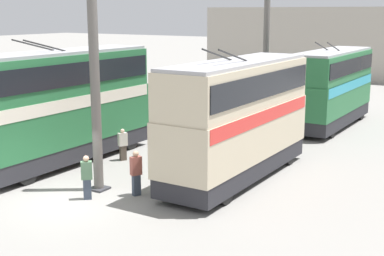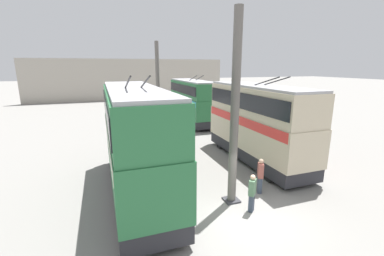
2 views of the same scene
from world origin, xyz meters
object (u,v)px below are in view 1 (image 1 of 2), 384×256
(person_by_left_row, at_px, (136,172))
(oil_drum, at_px, (194,127))
(person_aisle_midway, at_px, (187,130))
(bus_left_near, at_px, (238,113))
(person_aisle_foreground, at_px, (87,176))
(bus_left_far, at_px, (332,84))
(bus_right_mid, at_px, (63,100))
(person_by_right_row, at_px, (123,144))

(person_by_left_row, bearing_deg, oil_drum, -45.53)
(person_aisle_midway, bearing_deg, oil_drum, -72.71)
(bus_left_near, bearing_deg, person_aisle_foreground, 145.69)
(person_by_left_row, distance_m, person_aisle_foreground, 1.87)
(bus_left_far, bearing_deg, person_aisle_midway, 150.49)
(bus_right_mid, distance_m, person_by_left_row, 6.38)
(bus_right_mid, height_order, person_aisle_foreground, bus_right_mid)
(person_aisle_foreground, xyz_separation_m, oil_drum, (11.30, 2.24, -0.44))
(bus_left_near, bearing_deg, person_aisle_midway, 52.37)
(bus_left_near, height_order, person_aisle_midway, bus_left_near)
(bus_right_mid, bearing_deg, oil_drum, -15.16)
(bus_left_far, distance_m, bus_right_mid, 16.60)
(bus_right_mid, bearing_deg, person_aisle_midway, -28.02)
(oil_drum, bearing_deg, person_by_right_row, 179.27)
(person_by_left_row, height_order, person_aisle_midway, person_by_left_row)
(person_by_left_row, height_order, oil_drum, person_by_left_row)
(person_aisle_foreground, distance_m, person_aisle_midway, 9.21)
(bus_right_mid, bearing_deg, person_aisle_foreground, -126.90)
(oil_drum, bearing_deg, person_aisle_midway, -157.10)
(bus_left_near, relative_size, bus_left_far, 1.01)
(bus_left_near, height_order, person_by_left_row, bus_left_near)
(bus_left_near, xyz_separation_m, bus_right_mid, (-2.00, 8.03, 0.13))
(person_by_right_row, distance_m, person_by_left_row, 5.14)
(person_aisle_midway, height_order, oil_drum, person_aisle_midway)
(bus_left_far, bearing_deg, oil_drum, 138.11)
(bus_left_far, distance_m, oil_drum, 9.05)
(bus_left_near, height_order, bus_left_far, bus_left_near)
(bus_left_far, xyz_separation_m, person_aisle_foreground, (-17.84, 3.62, -1.76))
(bus_left_far, bearing_deg, person_aisle_foreground, 168.52)
(bus_left_far, bearing_deg, person_by_right_row, 155.21)
(bus_left_far, relative_size, person_by_left_row, 5.12)
(person_aisle_midway, relative_size, oil_drum, 1.72)
(person_by_left_row, distance_m, person_aisle_midway, 8.21)
(bus_left_near, relative_size, person_aisle_foreground, 5.40)
(bus_left_far, relative_size, bus_right_mid, 0.93)
(bus_left_near, distance_m, bus_right_mid, 8.27)
(bus_left_near, xyz_separation_m, person_aisle_midway, (3.81, 4.94, -2.00))
(bus_left_near, relative_size, person_by_right_row, 5.98)
(person_by_right_row, bearing_deg, oil_drum, 117.32)
(person_by_left_row, relative_size, oil_drum, 1.90)
(bus_left_near, xyz_separation_m, oil_drum, (5.99, 5.86, -2.38))
(person_by_left_row, xyz_separation_m, person_aisle_foreground, (-1.33, 1.31, -0.05))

